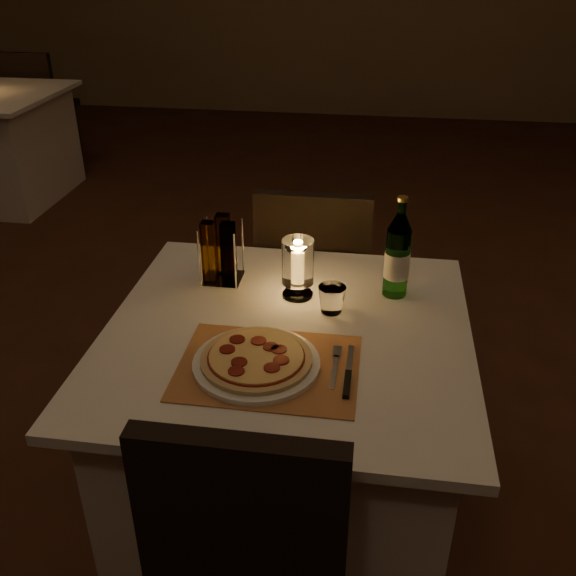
# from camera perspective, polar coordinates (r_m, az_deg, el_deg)

# --- Properties ---
(floor) EXTENTS (8.00, 10.00, 0.02)m
(floor) POSITION_cam_1_polar(r_m,az_deg,el_deg) (2.48, 0.50, -14.32)
(floor) COLOR #462416
(floor) RESTS_ON ground
(main_table) EXTENTS (1.00, 1.00, 0.74)m
(main_table) POSITION_cam_1_polar(r_m,az_deg,el_deg) (1.98, -0.09, -12.63)
(main_table) COLOR white
(main_table) RESTS_ON ground
(chair_far) EXTENTS (0.42, 0.42, 0.90)m
(chair_far) POSITION_cam_1_polar(r_m,az_deg,el_deg) (2.47, 2.37, 1.49)
(chair_far) COLOR black
(chair_far) RESTS_ON ground
(placemat) EXTENTS (0.45, 0.34, 0.00)m
(placemat) POSITION_cam_1_polar(r_m,az_deg,el_deg) (1.62, -1.76, -7.05)
(placemat) COLOR #B4703E
(placemat) RESTS_ON main_table
(plate) EXTENTS (0.32, 0.32, 0.01)m
(plate) POSITION_cam_1_polar(r_m,az_deg,el_deg) (1.61, -2.82, -6.69)
(plate) COLOR white
(plate) RESTS_ON placemat
(pizza) EXTENTS (0.28, 0.28, 0.02)m
(pizza) POSITION_cam_1_polar(r_m,az_deg,el_deg) (1.61, -2.83, -6.22)
(pizza) COLOR #D8B77F
(pizza) RESTS_ON plate
(fork) EXTENTS (0.02, 0.18, 0.00)m
(fork) POSITION_cam_1_polar(r_m,az_deg,el_deg) (1.62, 4.23, -6.73)
(fork) COLOR silver
(fork) RESTS_ON placemat
(knife) EXTENTS (0.02, 0.22, 0.01)m
(knife) POSITION_cam_1_polar(r_m,az_deg,el_deg) (1.57, 5.33, -8.03)
(knife) COLOR black
(knife) RESTS_ON placemat
(tumbler) EXTENTS (0.08, 0.08, 0.08)m
(tumbler) POSITION_cam_1_polar(r_m,az_deg,el_deg) (1.83, 3.92, -0.99)
(tumbler) COLOR white
(tumbler) RESTS_ON main_table
(water_bottle) EXTENTS (0.07, 0.07, 0.31)m
(water_bottle) POSITION_cam_1_polar(r_m,az_deg,el_deg) (1.90, 9.70, 2.78)
(water_bottle) COLOR #58A257
(water_bottle) RESTS_ON main_table
(hurricane_candle) EXTENTS (0.09, 0.09, 0.18)m
(hurricane_candle) POSITION_cam_1_polar(r_m,az_deg,el_deg) (1.87, 0.88, 2.17)
(hurricane_candle) COLOR white
(hurricane_candle) RESTS_ON main_table
(cruet_caddy) EXTENTS (0.12, 0.12, 0.21)m
(cruet_caddy) POSITION_cam_1_polar(r_m,az_deg,el_deg) (1.97, -6.00, 3.12)
(cruet_caddy) COLOR white
(cruet_caddy) RESTS_ON main_table
(neighbor_chair_lb) EXTENTS (0.42, 0.42, 0.90)m
(neighbor_chair_lb) POSITION_cam_1_polar(r_m,az_deg,el_deg) (5.59, -21.45, 15.48)
(neighbor_chair_lb) COLOR black
(neighbor_chair_lb) RESTS_ON ground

